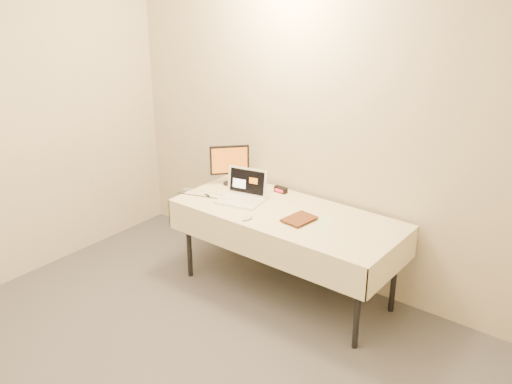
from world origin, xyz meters
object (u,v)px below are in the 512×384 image
Objects in this scene: book at (291,202)px; table at (287,219)px; laptop at (243,193)px; monitor at (230,162)px.

table is at bearing 146.83° from book.
laptop is (-0.44, -0.02, 0.12)m from table.
book is at bearing -64.34° from monitor.
laptop reaches higher than table.
monitor is 1.44× the size of book.
laptop is 1.65× the size of book.
monitor is at bearing 166.11° from table.
laptop is 0.52m from book.
monitor is at bearing 170.51° from book.
monitor reaches higher than book.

